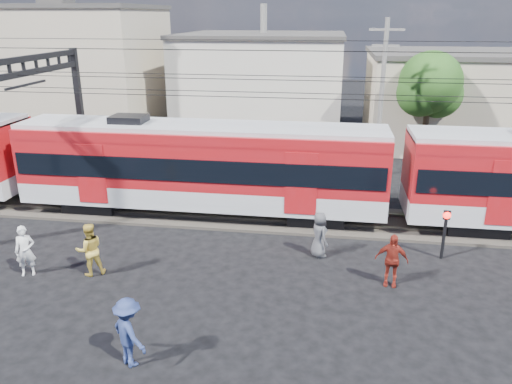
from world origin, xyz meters
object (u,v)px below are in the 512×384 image
(crossing_signal, at_px, (445,226))
(pedestrian_a, at_px, (25,251))
(commuter_train, at_px, (206,164))
(pedestrian_c, at_px, (129,332))

(crossing_signal, bearing_deg, pedestrian_a, -166.75)
(commuter_train, height_order, pedestrian_a, commuter_train)
(pedestrian_a, bearing_deg, pedestrian_c, -59.71)
(pedestrian_a, bearing_deg, commuter_train, 29.10)
(commuter_train, relative_size, crossing_signal, 26.22)
(commuter_train, xyz_separation_m, crossing_signal, (9.69, -2.90, -1.07))
(commuter_train, distance_m, crossing_signal, 10.17)
(pedestrian_a, xyz_separation_m, crossing_signal, (14.60, 3.44, 0.42))
(commuter_train, height_order, pedestrian_c, commuter_train)
(pedestrian_a, bearing_deg, crossing_signal, -9.86)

